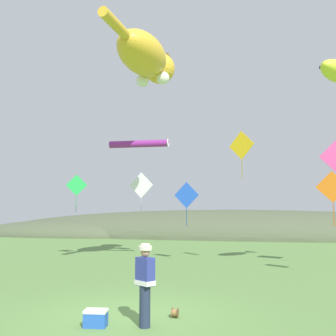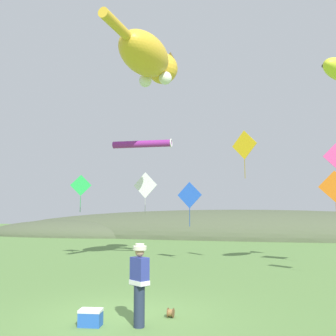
% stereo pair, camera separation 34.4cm
% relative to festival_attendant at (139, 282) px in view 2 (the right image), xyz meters
% --- Properties ---
extents(ground_plane, '(120.00, 120.00, 0.00)m').
position_rel_festival_attendant_xyz_m(ground_plane, '(-0.58, 0.64, -0.95)').
color(ground_plane, '#5B8442').
extents(distant_hill_ridge, '(53.26, 11.38, 5.41)m').
position_rel_festival_attendant_xyz_m(distant_hill_ridge, '(-2.54, 29.76, -0.95)').
color(distant_hill_ridge, '#4C563D').
rests_on(distant_hill_ridge, ground).
extents(festival_attendant, '(0.49, 0.44, 1.77)m').
position_rel_festival_attendant_xyz_m(festival_attendant, '(0.00, 0.00, 0.00)').
color(festival_attendant, '#232D47').
rests_on(festival_attendant, ground).
extents(kite_spool, '(0.14, 0.22, 0.22)m').
position_rel_festival_attendant_xyz_m(kite_spool, '(0.48, 0.89, -0.84)').
color(kite_spool, olive).
rests_on(kite_spool, ground).
extents(picnic_cooler, '(0.53, 0.39, 0.36)m').
position_rel_festival_attendant_xyz_m(picnic_cooler, '(-1.05, -0.20, -0.77)').
color(picnic_cooler, blue).
rests_on(picnic_cooler, ground).
extents(kite_giant_cat, '(2.29, 6.84, 2.08)m').
position_rel_festival_attendant_xyz_m(kite_giant_cat, '(-2.47, 8.24, 8.74)').
color(kite_giant_cat, gold).
extents(kite_tube_streamer, '(3.14, 0.60, 0.44)m').
position_rel_festival_attendant_xyz_m(kite_tube_streamer, '(-3.39, 10.13, 5.02)').
color(kite_tube_streamer, '#8C268C').
extents(kite_diamond_orange, '(1.18, 0.34, 2.12)m').
position_rel_festival_attendant_xyz_m(kite_diamond_orange, '(5.28, 7.37, 2.46)').
color(kite_diamond_orange, orange).
extents(kite_diamond_gold, '(1.19, 0.73, 2.28)m').
position_rel_festival_attendant_xyz_m(kite_diamond_gold, '(1.80, 9.67, 4.64)').
color(kite_diamond_gold, yellow).
extents(kite_diamond_green, '(1.10, 0.44, 2.07)m').
position_rel_festival_attendant_xyz_m(kite_diamond_green, '(-7.24, 10.86, 2.98)').
color(kite_diamond_green, green).
extents(kite_diamond_blue, '(1.30, 0.30, 2.23)m').
position_rel_festival_attendant_xyz_m(kite_diamond_blue, '(-0.99, 10.46, 2.35)').
color(kite_diamond_blue, blue).
extents(kite_diamond_white, '(1.52, 0.27, 2.44)m').
position_rel_festival_attendant_xyz_m(kite_diamond_white, '(-4.19, 13.07, 3.08)').
color(kite_diamond_white, white).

